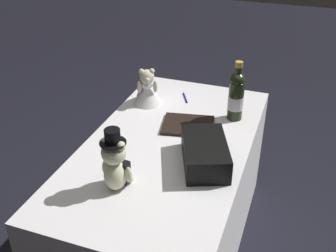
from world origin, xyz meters
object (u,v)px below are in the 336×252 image
champagne_bottle (236,95)px  guestbook (188,125)px  signing_pen (185,97)px  teddy_bear_bride (147,88)px  gift_case_black (205,153)px  teddy_bear_groom (116,163)px

champagne_bottle → guestbook: size_ratio=1.24×
signing_pen → guestbook: bearing=-159.7°
teddy_bear_bride → gift_case_black: bearing=-135.1°
champagne_bottle → teddy_bear_bride: bearing=87.9°
signing_pen → guestbook: size_ratio=0.47×
teddy_bear_bride → champagne_bottle: champagne_bottle is taller
teddy_bear_groom → gift_case_black: 0.43m
teddy_bear_groom → teddy_bear_bride: (0.78, 0.18, -0.03)m
gift_case_black → guestbook: gift_case_black is taller
teddy_bear_bride → guestbook: teddy_bear_bride is taller
teddy_bear_groom → guestbook: size_ratio=1.08×
teddy_bear_groom → gift_case_black: teddy_bear_groom is taller
teddy_bear_groom → champagne_bottle: size_ratio=0.87×
teddy_bear_groom → teddy_bear_bride: bearing=12.9°
teddy_bear_bride → guestbook: (-0.19, -0.31, -0.08)m
teddy_bear_bride → guestbook: 0.38m
teddy_bear_bride → champagne_bottle: 0.53m
teddy_bear_bride → signing_pen: bearing=-57.3°
teddy_bear_groom → teddy_bear_bride: 0.80m
teddy_bear_bride → guestbook: size_ratio=0.82×
gift_case_black → teddy_bear_bride: bearing=44.9°
signing_pen → guestbook: (-0.32, -0.12, 0.00)m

